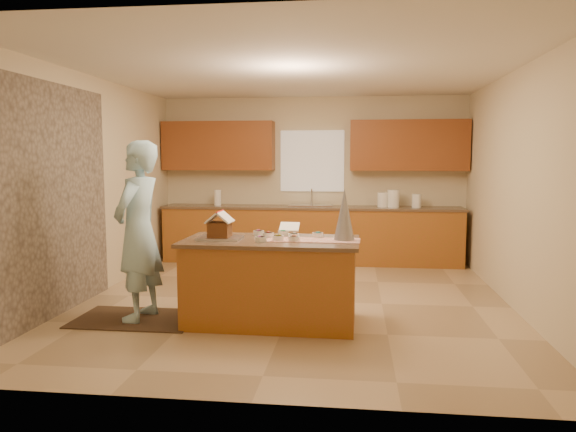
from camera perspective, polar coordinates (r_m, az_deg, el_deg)
The scene contains 28 objects.
floor at distance 6.59m, azimuth 0.66°, elevation -8.87°, with size 5.50×5.50×0.00m, color tan.
ceiling at distance 6.45m, azimuth 0.69°, elevation 14.99°, with size 5.50×5.50×0.00m, color silver.
wall_back at distance 9.12m, azimuth 2.55°, elevation 3.87°, with size 5.50×5.50×0.00m, color beige.
wall_front at distance 3.67m, azimuth -3.99°, elevation 0.56°, with size 5.50×5.50×0.00m, color beige.
wall_left at distance 7.10m, azimuth -19.84°, elevation 2.89°, with size 5.50×5.50×0.00m, color beige.
wall_right at distance 6.60m, azimuth 22.84°, elevation 2.55°, with size 5.50×5.50×0.00m, color beige.
stone_accent at distance 6.39m, azimuth -22.87°, elevation 1.56°, with size 2.50×2.50×0.00m, color gray.
window_curtain at distance 9.08m, azimuth 2.55°, elevation 5.76°, with size 1.05×0.03×1.00m, color white.
back_counter_base at distance 8.90m, azimuth 2.38°, elevation -2.07°, with size 4.80×0.60×0.88m, color #97431F.
back_counter_top at distance 8.85m, azimuth 2.39°, elevation 0.88°, with size 4.85×0.63×0.04m, color brown.
upper_cabinet_left at distance 9.18m, azimuth -7.29°, elevation 7.28°, with size 1.85×0.35×0.80m, color brown.
upper_cabinet_right at distance 8.95m, azimuth 12.51°, elevation 7.21°, with size 1.85×0.35×0.80m, color brown.
sink at distance 8.85m, azimuth 2.39°, elevation 0.82°, with size 0.70×0.45×0.12m, color silver.
faucet at distance 9.01m, azimuth 2.49°, elevation 2.00°, with size 0.03×0.03×0.28m, color silver.
island_base at distance 5.65m, azimuth -1.78°, elevation -7.04°, with size 1.71×0.86×0.84m, color #97431F.
island_top at distance 5.57m, azimuth -1.79°, elevation -2.66°, with size 1.79×0.93×0.04m, color brown.
table_runner at distance 5.51m, azimuth 2.60°, elevation -2.52°, with size 0.95×0.34×0.01m, color #9D230B.
baking_tray at distance 5.63m, azimuth -7.13°, elevation -2.29°, with size 0.44×0.32×0.02m, color silver.
cookbook at distance 5.89m, azimuth 0.15°, elevation -1.15°, with size 0.21×0.02×0.17m, color white.
tinsel_tree at distance 5.51m, azimuth 5.91°, elevation 0.16°, with size 0.21×0.21×0.52m, color silver.
rug at distance 6.10m, azimuth -15.55°, elevation -10.29°, with size 1.27×0.83×0.01m, color black.
boy at distance 5.88m, azimuth -15.36°, elevation -1.50°, with size 0.68×0.45×1.87m, color #ABDCF3.
canister_a at distance 8.82m, azimuth 9.88°, elevation 1.68°, with size 0.17×0.17×0.23m, color white.
canister_b at distance 8.83m, azimuth 10.96°, elevation 1.80°, with size 0.19×0.19×0.28m, color white.
canister_c at distance 8.86m, azimuth 13.30°, elevation 1.56°, with size 0.15×0.15×0.21m, color white.
paper_towel at distance 9.09m, azimuth -7.38°, elevation 1.91°, with size 0.12×0.12×0.26m, color white.
gingerbread_house at distance 5.61m, azimuth -7.15°, elevation -1.16°, with size 0.26×0.27×0.27m.
candy_bowls at distance 5.62m, azimuth -0.65°, elevation -2.11°, with size 0.75×0.57×0.05m.
Camera 1 is at (0.69, -6.33, 1.70)m, focal length 34.01 mm.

